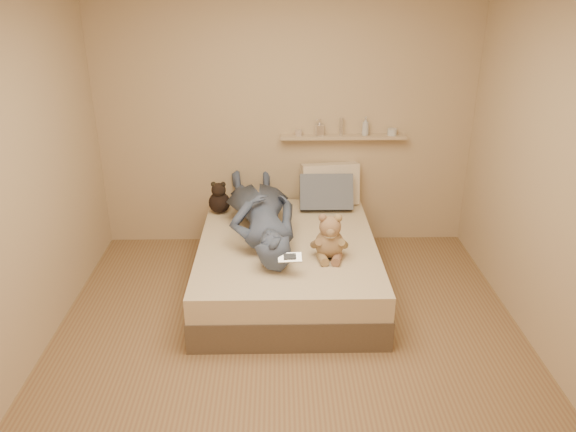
{
  "coord_description": "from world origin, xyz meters",
  "views": [
    {
      "loc": [
        -0.08,
        -3.35,
        2.55
      ],
      "look_at": [
        0.0,
        0.65,
        0.8
      ],
      "focal_mm": 35.0,
      "sensor_mm": 36.0,
      "label": 1
    }
  ],
  "objects_px": {
    "pillow_cream": "(330,184)",
    "person": "(261,212)",
    "teddy_bear": "(330,240)",
    "wall_shelf": "(343,137)",
    "game_console": "(290,258)",
    "pillow_grey": "(326,192)",
    "bed": "(287,264)",
    "dark_plush": "(219,199)"
  },
  "relations": [
    {
      "from": "pillow_cream",
      "to": "person",
      "type": "xyz_separation_m",
      "value": [
        -0.66,
        -0.66,
        -0.01
      ]
    },
    {
      "from": "wall_shelf",
      "to": "person",
      "type": "bearing_deg",
      "value": -136.49
    },
    {
      "from": "teddy_bear",
      "to": "wall_shelf",
      "type": "bearing_deg",
      "value": 79.72
    },
    {
      "from": "game_console",
      "to": "pillow_grey",
      "type": "bearing_deg",
      "value": 73.85
    },
    {
      "from": "pillow_cream",
      "to": "bed",
      "type": "bearing_deg",
      "value": -117.43
    },
    {
      "from": "pillow_grey",
      "to": "bed",
      "type": "bearing_deg",
      "value": -118.94
    },
    {
      "from": "person",
      "to": "wall_shelf",
      "type": "distance_m",
      "value": 1.17
    },
    {
      "from": "game_console",
      "to": "teddy_bear",
      "type": "bearing_deg",
      "value": 42.08
    },
    {
      "from": "teddy_bear",
      "to": "person",
      "type": "height_order",
      "value": "person"
    },
    {
      "from": "teddy_bear",
      "to": "game_console",
      "type": "bearing_deg",
      "value": -137.92
    },
    {
      "from": "game_console",
      "to": "dark_plush",
      "type": "bearing_deg",
      "value": 117.51
    },
    {
      "from": "game_console",
      "to": "wall_shelf",
      "type": "height_order",
      "value": "wall_shelf"
    },
    {
      "from": "bed",
      "to": "pillow_cream",
      "type": "xyz_separation_m",
      "value": [
        0.43,
        0.83,
        0.43
      ]
    },
    {
      "from": "teddy_bear",
      "to": "wall_shelf",
      "type": "distance_m",
      "value": 1.34
    },
    {
      "from": "game_console",
      "to": "pillow_cream",
      "type": "relative_size",
      "value": 0.33
    },
    {
      "from": "teddy_bear",
      "to": "pillow_cream",
      "type": "relative_size",
      "value": 0.7
    },
    {
      "from": "bed",
      "to": "pillow_grey",
      "type": "distance_m",
      "value": 0.88
    },
    {
      "from": "bed",
      "to": "person",
      "type": "distance_m",
      "value": 0.51
    },
    {
      "from": "dark_plush",
      "to": "pillow_grey",
      "type": "distance_m",
      "value": 1.01
    },
    {
      "from": "dark_plush",
      "to": "pillow_cream",
      "type": "relative_size",
      "value": 0.57
    },
    {
      "from": "game_console",
      "to": "pillow_cream",
      "type": "bearing_deg",
      "value": 73.53
    },
    {
      "from": "game_console",
      "to": "pillow_cream",
      "type": "height_order",
      "value": "pillow_cream"
    },
    {
      "from": "teddy_bear",
      "to": "person",
      "type": "bearing_deg",
      "value": 138.94
    },
    {
      "from": "teddy_bear",
      "to": "pillow_cream",
      "type": "bearing_deg",
      "value": 84.87
    },
    {
      "from": "teddy_bear",
      "to": "pillow_grey",
      "type": "height_order",
      "value": "teddy_bear"
    },
    {
      "from": "pillow_cream",
      "to": "wall_shelf",
      "type": "distance_m",
      "value": 0.47
    },
    {
      "from": "game_console",
      "to": "person",
      "type": "xyz_separation_m",
      "value": [
        -0.23,
        0.77,
        0.04
      ]
    },
    {
      "from": "dark_plush",
      "to": "pillow_cream",
      "type": "height_order",
      "value": "pillow_cream"
    },
    {
      "from": "dark_plush",
      "to": "bed",
      "type": "bearing_deg",
      "value": -44.48
    },
    {
      "from": "dark_plush",
      "to": "pillow_grey",
      "type": "xyz_separation_m",
      "value": [
        1.01,
        0.07,
        0.04
      ]
    },
    {
      "from": "teddy_bear",
      "to": "dark_plush",
      "type": "relative_size",
      "value": 1.23
    },
    {
      "from": "pillow_grey",
      "to": "wall_shelf",
      "type": "relative_size",
      "value": 0.42
    },
    {
      "from": "teddy_bear",
      "to": "pillow_grey",
      "type": "distance_m",
      "value": 1.01
    },
    {
      "from": "bed",
      "to": "wall_shelf",
      "type": "xyz_separation_m",
      "value": [
        0.55,
        0.91,
        0.88
      ]
    },
    {
      "from": "dark_plush",
      "to": "wall_shelf",
      "type": "distance_m",
      "value": 1.32
    },
    {
      "from": "bed",
      "to": "pillow_grey",
      "type": "relative_size",
      "value": 3.8
    },
    {
      "from": "teddy_bear",
      "to": "pillow_cream",
      "type": "height_order",
      "value": "pillow_cream"
    },
    {
      "from": "pillow_cream",
      "to": "person",
      "type": "bearing_deg",
      "value": -134.96
    },
    {
      "from": "game_console",
      "to": "person",
      "type": "height_order",
      "value": "person"
    },
    {
      "from": "wall_shelf",
      "to": "bed",
      "type": "bearing_deg",
      "value": -121.18
    },
    {
      "from": "wall_shelf",
      "to": "pillow_cream",
      "type": "bearing_deg",
      "value": -146.46
    },
    {
      "from": "wall_shelf",
      "to": "teddy_bear",
      "type": "bearing_deg",
      "value": -100.28
    }
  ]
}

